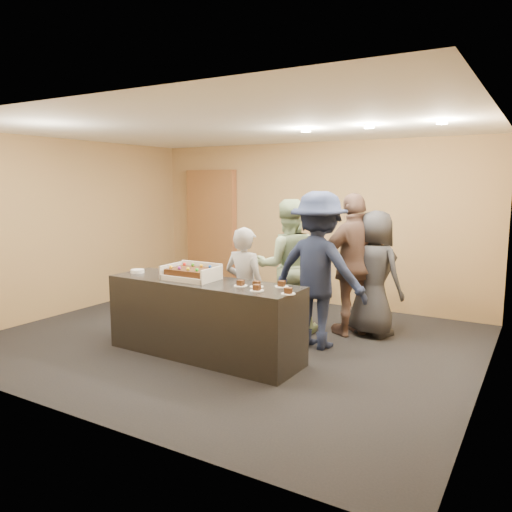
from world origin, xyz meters
name	(u,v)px	position (x,y,z in m)	size (l,w,h in m)	color
room	(230,237)	(0.00, 0.00, 1.35)	(6.04, 6.00, 2.70)	black
serving_counter	(204,318)	(0.05, -0.65, 0.45)	(2.40, 0.70, 0.90)	black
storage_cabinet	(212,231)	(-2.01, 2.41, 1.13)	(1.03, 0.15, 2.27)	brown
cake_box	(192,276)	(-0.13, -0.63, 0.94)	(0.62, 0.43, 0.18)	white
sheet_cake	(191,271)	(-0.13, -0.65, 1.00)	(0.53, 0.36, 0.11)	#351E0C
plate_stack	(137,271)	(-0.99, -0.65, 0.92)	(0.17, 0.17, 0.04)	white
slice_a	(241,284)	(0.58, -0.68, 0.92)	(0.15, 0.15, 0.07)	white
slice_b	(257,285)	(0.76, -0.63, 0.92)	(0.15, 0.15, 0.07)	white
slice_c	(257,289)	(0.86, -0.80, 0.92)	(0.15, 0.15, 0.07)	white
slice_d	(282,285)	(0.99, -0.49, 0.92)	(0.15, 0.15, 0.07)	white
slice_e	(288,292)	(1.22, -0.77, 0.92)	(0.15, 0.15, 0.07)	white
person_server_grey	(245,288)	(0.32, -0.17, 0.75)	(0.55, 0.36, 1.50)	#9B9BA0
person_sage_man	(288,266)	(0.44, 0.75, 0.91)	(0.88, 0.69, 1.81)	#90A97E
person_navy_man	(319,270)	(1.06, 0.36, 0.97)	(1.25, 0.72, 1.93)	#1A223D
person_brown_extra	(354,265)	(1.28, 1.06, 0.95)	(1.12, 0.46, 1.90)	brown
person_dark_suit	(374,274)	(1.51, 1.16, 0.84)	(0.82, 0.53, 1.68)	#2A2A2F
ceiling_spotlights	(369,127)	(1.60, 0.50, 2.67)	(1.72, 0.12, 0.03)	#FFEAC6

